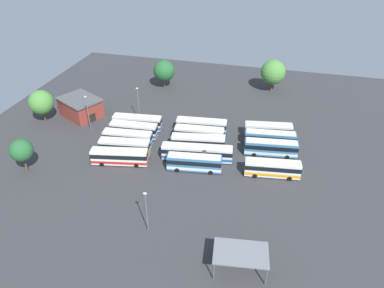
{
  "coord_description": "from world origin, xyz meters",
  "views": [
    {
      "loc": [
        -16.28,
        67.98,
        46.37
      ],
      "look_at": [
        1.33,
        0.45,
        1.6
      ],
      "focal_mm": 34.23,
      "sensor_mm": 36.0,
      "label": 1
    }
  ],
  "objects_px": {
    "bus_row0_slot0": "(268,130)",
    "bus_row1_slot2": "(198,142)",
    "bus_row1_slot1": "(199,134)",
    "bus_row2_slot4": "(120,156)",
    "depot_building": "(81,107)",
    "maintenance_shelter": "(241,254)",
    "bus_row1_slot3": "(197,152)",
    "tree_east_edge": "(21,150)",
    "tree_northwest": "(273,72)",
    "bus_row1_slot0": "(201,126)",
    "lamp_post_near_entrance": "(88,113)",
    "tree_north_edge": "(164,71)",
    "bus_row2_slot2": "(128,138)",
    "bus_row2_slot0": "(137,122)",
    "bus_row0_slot1": "(270,138)",
    "bus_row2_slot3": "(125,147)",
    "tree_west_edge": "(41,102)",
    "bus_row2_slot1": "(134,130)",
    "bus_row1_slot4": "(194,163)",
    "lamp_post_far_corner": "(147,211)",
    "lamp_post_mid_lot": "(138,103)",
    "bus_row0_slot4": "(272,168)",
    "bus_row0_slot2": "(271,148)"
  },
  "relations": [
    {
      "from": "bus_row1_slot2",
      "to": "tree_east_edge",
      "type": "distance_m",
      "value": 37.15
    },
    {
      "from": "bus_row2_slot0",
      "to": "depot_building",
      "type": "relative_size",
      "value": 0.93
    },
    {
      "from": "bus_row1_slot0",
      "to": "bus_row2_slot4",
      "type": "xyz_separation_m",
      "value": [
        13.91,
        17.31,
        -0.0
      ]
    },
    {
      "from": "bus_row0_slot2",
      "to": "bus_row2_slot0",
      "type": "height_order",
      "value": "same"
    },
    {
      "from": "lamp_post_mid_lot",
      "to": "tree_north_edge",
      "type": "relative_size",
      "value": 1.07
    },
    {
      "from": "bus_row1_slot1",
      "to": "tree_northwest",
      "type": "relative_size",
      "value": 1.21
    },
    {
      "from": "bus_row2_slot0",
      "to": "bus_row1_slot1",
      "type": "bearing_deg",
      "value": 174.22
    },
    {
      "from": "bus_row0_slot1",
      "to": "bus_row1_slot1",
      "type": "height_order",
      "value": "same"
    },
    {
      "from": "bus_row2_slot0",
      "to": "bus_row1_slot3",
      "type": "bearing_deg",
      "value": 152.01
    },
    {
      "from": "bus_row2_slot4",
      "to": "tree_east_edge",
      "type": "bearing_deg",
      "value": 22.52
    },
    {
      "from": "bus_row2_slot3",
      "to": "tree_northwest",
      "type": "bearing_deg",
      "value": -124.35
    },
    {
      "from": "tree_west_edge",
      "to": "tree_east_edge",
      "type": "xyz_separation_m",
      "value": [
        -8.72,
        19.96,
        -0.21
      ]
    },
    {
      "from": "bus_row0_slot0",
      "to": "bus_row2_slot0",
      "type": "xyz_separation_m",
      "value": [
        31.83,
        4.26,
        0.0
      ]
    },
    {
      "from": "bus_row0_slot1",
      "to": "tree_northwest",
      "type": "xyz_separation_m",
      "value": [
        1.99,
        -30.92,
        4.13
      ]
    },
    {
      "from": "bus_row0_slot0",
      "to": "lamp_post_far_corner",
      "type": "relative_size",
      "value": 1.37
    },
    {
      "from": "bus_row1_slot2",
      "to": "bus_row1_slot0",
      "type": "bearing_deg",
      "value": -82.32
    },
    {
      "from": "bus_row1_slot4",
      "to": "bus_row2_slot3",
      "type": "distance_m",
      "value": 16.68
    },
    {
      "from": "bus_row2_slot1",
      "to": "tree_east_edge",
      "type": "bearing_deg",
      "value": 48.84
    },
    {
      "from": "bus_row1_slot1",
      "to": "bus_row2_slot4",
      "type": "relative_size",
      "value": 0.95
    },
    {
      "from": "bus_row0_slot1",
      "to": "tree_east_edge",
      "type": "bearing_deg",
      "value": 25.36
    },
    {
      "from": "bus_row1_slot1",
      "to": "bus_row1_slot3",
      "type": "bearing_deg",
      "value": 100.49
    },
    {
      "from": "bus_row1_slot3",
      "to": "bus_row2_slot2",
      "type": "relative_size",
      "value": 1.35
    },
    {
      "from": "depot_building",
      "to": "tree_north_edge",
      "type": "distance_m",
      "value": 27.91
    },
    {
      "from": "bus_row0_slot1",
      "to": "bus_row2_slot1",
      "type": "distance_m",
      "value": 32.29
    },
    {
      "from": "bus_row1_slot2",
      "to": "bus_row2_slot4",
      "type": "height_order",
      "value": "same"
    },
    {
      "from": "bus_row1_slot1",
      "to": "lamp_post_far_corner",
      "type": "bearing_deg",
      "value": 86.95
    },
    {
      "from": "bus_row1_slot2",
      "to": "bus_row2_slot1",
      "type": "xyz_separation_m",
      "value": [
        16.34,
        -1.64,
        -0.0
      ]
    },
    {
      "from": "bus_row1_slot0",
      "to": "tree_northwest",
      "type": "height_order",
      "value": "tree_northwest"
    },
    {
      "from": "bus_row2_slot0",
      "to": "bus_row2_slot2",
      "type": "xyz_separation_m",
      "value": [
        -0.62,
        7.56,
        -0.0
      ]
    },
    {
      "from": "bus_row0_slot0",
      "to": "bus_row2_slot3",
      "type": "relative_size",
      "value": 0.99
    },
    {
      "from": "bus_row0_slot1",
      "to": "bus_row1_slot1",
      "type": "relative_size",
      "value": 1.01
    },
    {
      "from": "depot_building",
      "to": "maintenance_shelter",
      "type": "bearing_deg",
      "value": 141.0
    },
    {
      "from": "lamp_post_near_entrance",
      "to": "tree_east_edge",
      "type": "relative_size",
      "value": 1.25
    },
    {
      "from": "bus_row1_slot4",
      "to": "tree_northwest",
      "type": "xyz_separation_m",
      "value": [
        -12.57,
        -44.62,
        4.13
      ]
    },
    {
      "from": "bus_row1_slot4",
      "to": "lamp_post_near_entrance",
      "type": "distance_m",
      "value": 30.28
    },
    {
      "from": "bus_row1_slot1",
      "to": "tree_north_edge",
      "type": "relative_size",
      "value": 1.36
    },
    {
      "from": "bus_row1_slot3",
      "to": "bus_row2_slot1",
      "type": "relative_size",
      "value": 1.35
    },
    {
      "from": "bus_row1_slot3",
      "to": "tree_east_edge",
      "type": "bearing_deg",
      "value": 21.28
    },
    {
      "from": "lamp_post_near_entrance",
      "to": "tree_north_edge",
      "type": "xyz_separation_m",
      "value": [
        -9.33,
        -29.94,
        0.25
      ]
    },
    {
      "from": "tree_east_edge",
      "to": "lamp_post_far_corner",
      "type": "bearing_deg",
      "value": 162.72
    },
    {
      "from": "bus_row2_slot2",
      "to": "tree_northwest",
      "type": "distance_m",
      "value": 49.32
    },
    {
      "from": "bus_row0_slot0",
      "to": "bus_row1_slot2",
      "type": "bearing_deg",
      "value": 32.6
    },
    {
      "from": "bus_row0_slot1",
      "to": "bus_row2_slot3",
      "type": "height_order",
      "value": "same"
    },
    {
      "from": "lamp_post_mid_lot",
      "to": "maintenance_shelter",
      "type": "bearing_deg",
      "value": 128.64
    },
    {
      "from": "tree_north_edge",
      "to": "tree_west_edge",
      "type": "relative_size",
      "value": 1.01
    },
    {
      "from": "bus_row0_slot4",
      "to": "bus_row1_slot4",
      "type": "bearing_deg",
      "value": 7.49
    },
    {
      "from": "bus_row2_slot3",
      "to": "bus_row2_slot0",
      "type": "bearing_deg",
      "value": -82.73
    },
    {
      "from": "bus_row2_slot1",
      "to": "tree_north_edge",
      "type": "relative_size",
      "value": 1.33
    },
    {
      "from": "bus_row2_slot2",
      "to": "tree_east_edge",
      "type": "xyz_separation_m",
      "value": [
        16.53,
        14.91,
        3.34
      ]
    },
    {
      "from": "bus_row1_slot0",
      "to": "lamp_post_near_entrance",
      "type": "xyz_separation_m",
      "value": [
        26.59,
        6.42,
        3.29
      ]
    }
  ]
}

